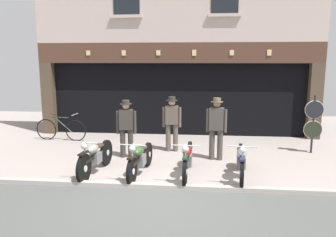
% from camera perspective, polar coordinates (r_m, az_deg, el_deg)
% --- Properties ---
extents(ground, '(21.95, 22.00, 0.18)m').
position_cam_1_polar(ground, '(6.34, -2.65, -15.78)').
color(ground, '#9D928A').
extents(shop_facade, '(10.25, 4.42, 6.63)m').
position_cam_1_polar(shop_facade, '(13.68, 2.06, 6.06)').
color(shop_facade, black).
rests_on(shop_facade, ground).
extents(motorcycle_left, '(0.62, 1.98, 0.93)m').
position_cam_1_polar(motorcycle_left, '(8.24, -12.31, -6.32)').
color(motorcycle_left, black).
rests_on(motorcycle_left, ground).
extents(motorcycle_center_left, '(0.62, 1.97, 0.90)m').
position_cam_1_polar(motorcycle_center_left, '(7.99, -4.79, -6.77)').
color(motorcycle_center_left, black).
rests_on(motorcycle_center_left, ground).
extents(motorcycle_center, '(0.62, 2.08, 0.92)m').
position_cam_1_polar(motorcycle_center, '(7.92, 3.36, -6.82)').
color(motorcycle_center, black).
rests_on(motorcycle_center, ground).
extents(motorcycle_center_right, '(0.62, 1.97, 0.92)m').
position_cam_1_polar(motorcycle_center_right, '(7.95, 12.42, -6.99)').
color(motorcycle_center_right, black).
rests_on(motorcycle_center_right, ground).
extents(salesman_left, '(0.56, 0.33, 1.62)m').
position_cam_1_polar(salesman_left, '(9.35, -7.14, -1.30)').
color(salesman_left, '#38332D').
rests_on(salesman_left, ground).
extents(shopkeeper_center, '(0.56, 0.34, 1.65)m').
position_cam_1_polar(shopkeeper_center, '(9.90, 0.67, -0.47)').
color(shopkeeper_center, brown).
rests_on(shopkeeper_center, ground).
extents(salesman_right, '(0.56, 0.33, 1.71)m').
position_cam_1_polar(salesman_right, '(9.13, 8.28, -1.26)').
color(salesman_right, '#47423D').
rests_on(salesman_right, ground).
extents(tyre_sign_pole, '(0.53, 0.06, 1.71)m').
position_cam_1_polar(tyre_sign_pole, '(10.57, 23.64, -0.29)').
color(tyre_sign_pole, '#232328').
rests_on(tyre_sign_pole, ground).
extents(advert_board_near, '(0.71, 0.03, 1.00)m').
position_cam_1_polar(advert_board_near, '(12.34, -6.14, 4.65)').
color(advert_board_near, beige).
extents(advert_board_far, '(0.73, 0.03, 1.08)m').
position_cam_1_polar(advert_board_far, '(12.57, -10.53, 4.83)').
color(advert_board_far, silver).
extents(leaning_bicycle, '(1.81, 0.50, 0.96)m').
position_cam_1_polar(leaning_bicycle, '(11.92, -17.89, -1.73)').
color(leaning_bicycle, black).
rests_on(leaning_bicycle, ground).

